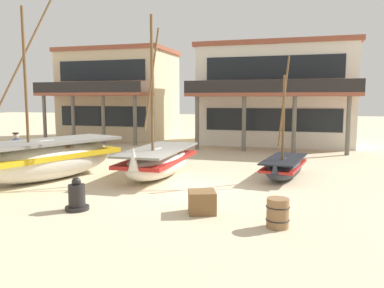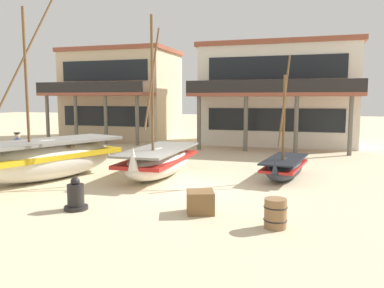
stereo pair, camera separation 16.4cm
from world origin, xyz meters
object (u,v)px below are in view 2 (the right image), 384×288
at_px(fishing_boat_far_right, 285,167).
at_px(cargo_crate, 200,202).
at_px(fisherman_by_hull, 18,154).
at_px(fishing_boat_centre_large, 47,158).
at_px(harbor_building_main, 278,94).
at_px(capstan_winch, 76,197).
at_px(harbor_building_annex, 122,94).
at_px(wooden_barrel, 275,213).
at_px(fishing_boat_near_left, 159,161).

relative_size(fishing_boat_far_right, cargo_crate, 6.57).
bearing_deg(fisherman_by_hull, fishing_boat_centre_large, -15.07).
height_order(fishing_boat_centre_large, harbor_building_main, fishing_boat_centre_large).
xyz_separation_m(fishing_boat_far_right, capstan_winch, (-5.16, -5.93, -0.09)).
height_order(capstan_winch, cargo_crate, capstan_winch).
xyz_separation_m(capstan_winch, harbor_building_annex, (-8.06, 18.35, 3.02)).
distance_m(wooden_barrel, harbor_building_annex, 22.85).
distance_m(fishing_boat_far_right, fisherman_by_hull, 10.45).
xyz_separation_m(fishing_boat_far_right, wooden_barrel, (0.16, -5.86, -0.09)).
relative_size(fishing_boat_near_left, fishing_boat_centre_large, 0.89).
distance_m(fishing_boat_centre_large, fisherman_by_hull, 1.80).
bearing_deg(harbor_building_main, capstan_winch, -102.52).
distance_m(fisherman_by_hull, capstan_winch, 6.17).
distance_m(fishing_boat_near_left, capstan_winch, 4.86).
bearing_deg(cargo_crate, capstan_winch, -168.15).
xyz_separation_m(fisherman_by_hull, harbor_building_main, (8.91, 13.98, 2.47)).
bearing_deg(cargo_crate, fishing_boat_centre_large, 160.06).
height_order(wooden_barrel, harbor_building_annex, harbor_building_annex).
height_order(fishing_boat_far_right, harbor_building_annex, harbor_building_annex).
bearing_deg(capstan_winch, cargo_crate, 11.85).
xyz_separation_m(fishing_boat_near_left, harbor_building_main, (3.42, 12.70, 2.68)).
bearing_deg(fishing_boat_centre_large, capstan_winch, -43.32).
bearing_deg(wooden_barrel, cargo_crate, 162.46).
distance_m(harbor_building_main, harbor_building_annex, 11.98).
xyz_separation_m(fishing_boat_centre_large, cargo_crate, (6.60, -2.39, -0.52)).
relative_size(fishing_boat_centre_large, capstan_winch, 7.44).
height_order(fishing_boat_far_right, fisherman_by_hull, fishing_boat_far_right).
distance_m(fisherman_by_hull, wooden_barrel, 10.92).
xyz_separation_m(fishing_boat_far_right, cargo_crate, (-1.83, -5.23, -0.15)).
height_order(fisherman_by_hull, harbor_building_annex, harbor_building_annex).
height_order(capstan_winch, wooden_barrel, capstan_winch).
xyz_separation_m(cargo_crate, harbor_building_annex, (-11.38, 17.65, 3.08)).
bearing_deg(harbor_building_annex, fishing_boat_near_left, -57.75).
relative_size(fisherman_by_hull, cargo_crate, 2.40).
height_order(fishing_boat_centre_large, capstan_winch, fishing_boat_centre_large).
relative_size(fishing_boat_centre_large, cargo_crate, 9.54).
bearing_deg(fishing_boat_centre_large, cargo_crate, -19.94).
relative_size(fishing_boat_far_right, capstan_winch, 5.12).
xyz_separation_m(fishing_boat_near_left, fishing_boat_far_right, (4.69, 1.09, -0.17)).
distance_m(capstan_winch, harbor_building_annex, 20.27).
relative_size(fishing_boat_near_left, capstan_winch, 6.64).
height_order(fishing_boat_near_left, capstan_winch, fishing_boat_near_left).
bearing_deg(capstan_winch, harbor_building_main, 77.48).
bearing_deg(fisherman_by_hull, harbor_building_annex, 101.63).
bearing_deg(capstan_winch, harbor_building_annex, 113.71).
bearing_deg(harbor_building_main, fisherman_by_hull, -122.51).
bearing_deg(cargo_crate, fishing_boat_far_right, 70.68).
bearing_deg(wooden_barrel, capstan_winch, -179.29).
height_order(capstan_winch, harbor_building_annex, harbor_building_annex).
xyz_separation_m(fisherman_by_hull, harbor_building_annex, (-3.04, 14.79, 2.54)).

